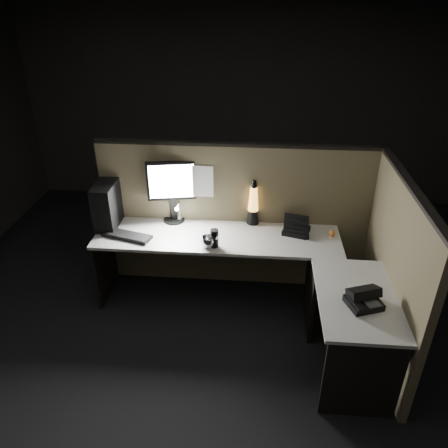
# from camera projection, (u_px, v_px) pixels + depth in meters

# --- Properties ---
(floor) EXTENTS (6.00, 6.00, 0.00)m
(floor) POSITION_uv_depth(u_px,v_px,m) (228.00, 340.00, 3.92)
(floor) COLOR black
(floor) RESTS_ON ground
(room_shell) EXTENTS (6.00, 6.00, 6.00)m
(room_shell) POSITION_uv_depth(u_px,v_px,m) (229.00, 173.00, 3.13)
(room_shell) COLOR silver
(room_shell) RESTS_ON ground
(partition_back) EXTENTS (2.66, 0.06, 1.50)m
(partition_back) POSITION_uv_depth(u_px,v_px,m) (235.00, 218.00, 4.36)
(partition_back) COLOR brown
(partition_back) RESTS_ON ground
(partition_right) EXTENTS (0.06, 1.66, 1.50)m
(partition_right) POSITION_uv_depth(u_px,v_px,m) (392.00, 273.00, 3.54)
(partition_right) COLOR brown
(partition_right) RESTS_ON ground
(desk) EXTENTS (2.60, 1.60, 0.73)m
(desk) POSITION_uv_depth(u_px,v_px,m) (251.00, 272.00, 3.84)
(desk) COLOR beige
(desk) RESTS_ON ground
(pc_tower) EXTENTS (0.19, 0.41, 0.43)m
(pc_tower) POSITION_uv_depth(u_px,v_px,m) (108.00, 204.00, 4.19)
(pc_tower) COLOR black
(pc_tower) RESTS_ON desk
(monitor) EXTENTS (0.48, 0.21, 0.62)m
(monitor) POSITION_uv_depth(u_px,v_px,m) (172.00, 186.00, 4.18)
(monitor) COLOR black
(monitor) RESTS_ON desk
(keyboard) EXTENTS (0.49, 0.28, 0.02)m
(keyboard) POSITION_uv_depth(u_px,v_px,m) (127.00, 236.00, 4.07)
(keyboard) COLOR black
(keyboard) RESTS_ON desk
(mouse) EXTENTS (0.11, 0.08, 0.04)m
(mouse) POSITION_uv_depth(u_px,v_px,m) (209.00, 243.00, 3.95)
(mouse) COLOR black
(mouse) RESTS_ON desk
(clip_lamp) EXTENTS (0.04, 0.16, 0.20)m
(clip_lamp) POSITION_uv_depth(u_px,v_px,m) (178.00, 212.00, 4.26)
(clip_lamp) COLOR silver
(clip_lamp) RESTS_ON desk
(organizer) EXTENTS (0.28, 0.26, 0.18)m
(organizer) POSITION_uv_depth(u_px,v_px,m) (296.00, 229.00, 4.13)
(organizer) COLOR black
(organizer) RESTS_ON desk
(lava_lamp) EXTENTS (0.12, 0.12, 0.46)m
(lava_lamp) POSITION_uv_depth(u_px,v_px,m) (253.00, 206.00, 4.22)
(lava_lamp) COLOR black
(lava_lamp) RESTS_ON desk
(travel_mug) EXTENTS (0.08, 0.08, 0.17)m
(travel_mug) POSITION_uv_depth(u_px,v_px,m) (214.00, 238.00, 3.89)
(travel_mug) COLOR black
(travel_mug) RESTS_ON desk
(steel_mug) EXTENTS (0.16, 0.16, 0.10)m
(steel_mug) POSITION_uv_depth(u_px,v_px,m) (208.00, 242.00, 3.91)
(steel_mug) COLOR silver
(steel_mug) RESTS_ON desk
(figurine) EXTENTS (0.05, 0.05, 0.05)m
(figurine) POSITION_uv_depth(u_px,v_px,m) (332.00, 233.00, 4.06)
(figurine) COLOR orange
(figurine) RESTS_ON desk
(pinned_paper) EXTENTS (0.22, 0.00, 0.32)m
(pinned_paper) POSITION_uv_depth(u_px,v_px,m) (202.00, 182.00, 4.16)
(pinned_paper) COLOR white
(pinned_paper) RESTS_ON partition_back
(desk_phone) EXTENTS (0.29, 0.29, 0.14)m
(desk_phone) POSITION_uv_depth(u_px,v_px,m) (363.00, 299.00, 3.20)
(desk_phone) COLOR black
(desk_phone) RESTS_ON desk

